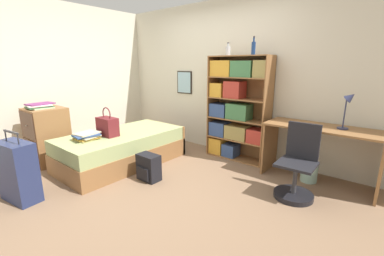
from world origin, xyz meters
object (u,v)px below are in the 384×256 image
object	(u,v)px
dresser	(47,136)
bottle_green	(228,51)
bookcase	(234,108)
bottle_brown	(253,48)
bed	(123,148)
handbag	(108,126)
desk_lamp	(349,103)
suitcase	(18,172)
desk_chair	(296,174)
magazine_pile_on_dresser	(40,106)
desk	(321,143)
backpack	(148,167)
waste_bin	(309,172)
book_stack_on_bed	(87,136)

from	to	relation	value
dresser	bottle_green	bearing A→B (deg)	45.95
bookcase	bottle_brown	xyz separation A→B (m)	(0.30, -0.04, 0.92)
bed	bottle_brown	distance (m)	2.52
handbag	desk_lamp	size ratio (longest dim) A/B	0.90
bed	suitcase	size ratio (longest dim) A/B	2.28
bottle_green	desk_chair	bearing A→B (deg)	-25.37
magazine_pile_on_dresser	desk_chair	size ratio (longest dim) A/B	0.45
bottle_brown	magazine_pile_on_dresser	bearing A→B (deg)	-139.66
desk	backpack	distance (m)	2.30
bookcase	desk	size ratio (longest dim) A/B	1.20
bed	desk_lamp	distance (m)	3.21
backpack	bookcase	bearing A→B (deg)	74.38
bottle_green	desk	size ratio (longest dim) A/B	0.14
desk_chair	handbag	bearing A→B (deg)	-160.36
desk_lamp	desk_chair	xyz separation A→B (m)	(-0.34, -0.62, -0.80)
dresser	bottle_brown	bearing A→B (deg)	39.90
suitcase	waste_bin	size ratio (longest dim) A/B	3.02
bed	book_stack_on_bed	distance (m)	0.62
bottle_green	bottle_brown	bearing A→B (deg)	-2.75
dresser	backpack	xyz separation A→B (m)	(1.73, 0.58, -0.26)
book_stack_on_bed	handbag	bearing A→B (deg)	81.53
backpack	magazine_pile_on_dresser	bearing A→B (deg)	-160.43
desk_chair	bookcase	bearing A→B (deg)	151.53
desk	handbag	bearing A→B (deg)	-150.31
bed	bookcase	bearing A→B (deg)	48.24
magazine_pile_on_dresser	book_stack_on_bed	bearing A→B (deg)	14.82
bottle_brown	waste_bin	world-z (taller)	bottle_brown
bed	book_stack_on_bed	bearing A→B (deg)	-96.96
handbag	bookcase	distance (m)	2.02
book_stack_on_bed	desk_lamp	distance (m)	3.46
bottle_green	desk_lamp	bearing A→B (deg)	-1.65
dresser	book_stack_on_bed	bearing A→B (deg)	12.40
bed	backpack	world-z (taller)	bed
dresser	bottle_green	distance (m)	3.17
book_stack_on_bed	waste_bin	bearing A→B (deg)	34.15
suitcase	waste_bin	distance (m)	3.62
book_stack_on_bed	dresser	bearing A→B (deg)	-167.60
handbag	bottle_green	bearing A→B (deg)	55.43
suitcase	desk	bearing A→B (deg)	47.04
dresser	bottle_brown	size ratio (longest dim) A/B	3.38
bottle_brown	backpack	size ratio (longest dim) A/B	0.73
backpack	bottle_green	bearing A→B (deg)	79.65
book_stack_on_bed	desk_chair	distance (m)	2.83
book_stack_on_bed	desk_lamp	size ratio (longest dim) A/B	0.77
book_stack_on_bed	suitcase	bearing A→B (deg)	-82.82
bottle_green	desk_lamp	world-z (taller)	bottle_green
waste_bin	handbag	bearing A→B (deg)	-150.46
desk_lamp	magazine_pile_on_dresser	bearing A→B (deg)	-151.35
book_stack_on_bed	suitcase	distance (m)	0.95
handbag	bottle_green	distance (m)	2.20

